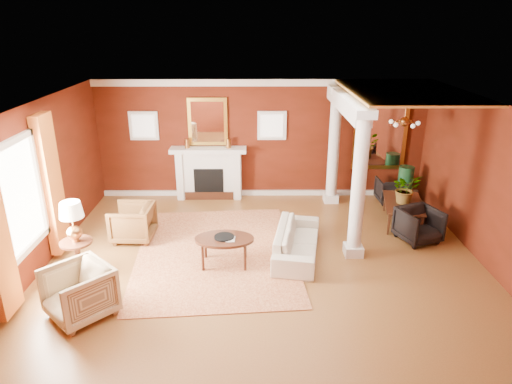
{
  "coord_description": "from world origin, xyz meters",
  "views": [
    {
      "loc": [
        -0.21,
        -7.41,
        4.24
      ],
      "look_at": [
        -0.15,
        0.67,
        1.15
      ],
      "focal_mm": 32.0,
      "sensor_mm": 36.0,
      "label": 1
    }
  ],
  "objects_px": {
    "coffee_table": "(224,240)",
    "dining_table": "(404,207)",
    "sofa": "(297,237)",
    "armchair_leopard": "(133,221)",
    "armchair_stripe": "(79,290)",
    "side_table": "(74,227)"
  },
  "relations": [
    {
      "from": "coffee_table",
      "to": "dining_table",
      "type": "height_order",
      "value": "dining_table"
    },
    {
      "from": "sofa",
      "to": "coffee_table",
      "type": "distance_m",
      "value": 1.4
    },
    {
      "from": "sofa",
      "to": "dining_table",
      "type": "xyz_separation_m",
      "value": [
        2.46,
        1.4,
        0.02
      ]
    },
    {
      "from": "armchair_leopard",
      "to": "coffee_table",
      "type": "relative_size",
      "value": 0.77
    },
    {
      "from": "armchair_leopard",
      "to": "armchair_stripe",
      "type": "relative_size",
      "value": 0.92
    },
    {
      "from": "coffee_table",
      "to": "dining_table",
      "type": "relative_size",
      "value": 0.76
    },
    {
      "from": "armchair_stripe",
      "to": "dining_table",
      "type": "relative_size",
      "value": 0.63
    },
    {
      "from": "armchair_leopard",
      "to": "side_table",
      "type": "xyz_separation_m",
      "value": [
        -0.62,
        -1.35,
        0.49
      ]
    },
    {
      "from": "dining_table",
      "to": "coffee_table",
      "type": "bearing_deg",
      "value": 126.55
    },
    {
      "from": "coffee_table",
      "to": "side_table",
      "type": "distance_m",
      "value": 2.59
    },
    {
      "from": "sofa",
      "to": "side_table",
      "type": "relative_size",
      "value": 1.41
    },
    {
      "from": "dining_table",
      "to": "side_table",
      "type": "bearing_deg",
      "value": 119.83
    },
    {
      "from": "sofa",
      "to": "armchair_leopard",
      "type": "xyz_separation_m",
      "value": [
        -3.27,
        0.67,
        0.03
      ]
    },
    {
      "from": "coffee_table",
      "to": "armchair_leopard",
      "type": "bearing_deg",
      "value": 151.66
    },
    {
      "from": "armchair_leopard",
      "to": "coffee_table",
      "type": "distance_m",
      "value": 2.18
    },
    {
      "from": "sofa",
      "to": "dining_table",
      "type": "bearing_deg",
      "value": -50.27
    },
    {
      "from": "side_table",
      "to": "dining_table",
      "type": "xyz_separation_m",
      "value": [
        6.35,
        2.08,
        -0.51
      ]
    },
    {
      "from": "dining_table",
      "to": "armchair_stripe",
      "type": "bearing_deg",
      "value": 130.88
    },
    {
      "from": "side_table",
      "to": "dining_table",
      "type": "height_order",
      "value": "side_table"
    },
    {
      "from": "sofa",
      "to": "coffee_table",
      "type": "relative_size",
      "value": 1.8
    },
    {
      "from": "armchair_stripe",
      "to": "side_table",
      "type": "height_order",
      "value": "side_table"
    },
    {
      "from": "side_table",
      "to": "dining_table",
      "type": "bearing_deg",
      "value": 18.12
    }
  ]
}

